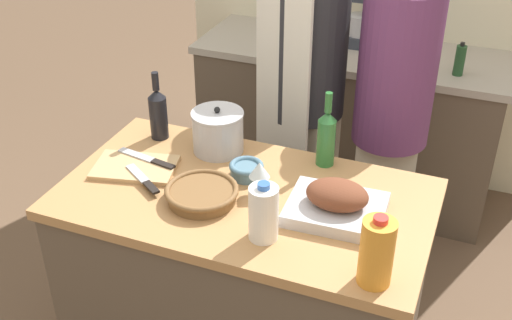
{
  "coord_description": "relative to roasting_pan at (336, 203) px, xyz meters",
  "views": [
    {
      "loc": [
        0.73,
        -1.73,
        2.23
      ],
      "look_at": [
        0.0,
        0.11,
        1.01
      ],
      "focal_mm": 45.0,
      "sensor_mm": 36.0,
      "label": 1
    }
  ],
  "objects": [
    {
      "name": "wine_bottle_green",
      "position": [
        -0.81,
        0.26,
        0.06
      ],
      "size": [
        0.07,
        0.07,
        0.29
      ],
      "color": "black",
      "rests_on": "kitchen_island"
    },
    {
      "name": "condiment_bottle_extra",
      "position": [
        -0.46,
        1.63,
        0.01
      ],
      "size": [
        0.07,
        0.07,
        0.19
      ],
      "color": "maroon",
      "rests_on": "back_counter"
    },
    {
      "name": "roasting_pan",
      "position": [
        0.0,
        0.0,
        0.0
      ],
      "size": [
        0.34,
        0.27,
        0.13
      ],
      "color": "#BCBCC1",
      "rests_on": "kitchen_island"
    },
    {
      "name": "juice_jug",
      "position": [
        0.19,
        -0.27,
        0.06
      ],
      "size": [
        0.1,
        0.1,
        0.23
      ],
      "color": "orange",
      "rests_on": "kitchen_island"
    },
    {
      "name": "condiment_bottle_tall",
      "position": [
        0.24,
        1.42,
        -0.0
      ],
      "size": [
        0.05,
        0.05,
        0.17
      ],
      "color": "#234C28",
      "rests_on": "back_counter"
    },
    {
      "name": "stand_mixer",
      "position": [
        -0.3,
        1.62,
        0.07
      ],
      "size": [
        0.18,
        0.14,
        0.35
      ],
      "color": "#333842",
      "rests_on": "back_counter"
    },
    {
      "name": "wine_glass_left",
      "position": [
        -0.29,
        0.03,
        0.05
      ],
      "size": [
        0.07,
        0.07,
        0.13
      ],
      "color": "silver",
      "rests_on": "kitchen_island"
    },
    {
      "name": "knife_paring",
      "position": [
        -0.7,
        -0.07,
        -0.03
      ],
      "size": [
        0.2,
        0.15,
        0.01
      ],
      "color": "#B7B7BC",
      "rests_on": "cutting_board"
    },
    {
      "name": "stock_pot",
      "position": [
        -0.55,
        0.25,
        0.03
      ],
      "size": [
        0.2,
        0.2,
        0.19
      ],
      "color": "#B7B7BC",
      "rests_on": "kitchen_island"
    },
    {
      "name": "kitchen_island",
      "position": [
        -0.33,
        0.0,
        -0.51
      ],
      "size": [
        1.32,
        0.73,
        0.93
      ],
      "color": "brown",
      "rests_on": "ground_plane"
    },
    {
      "name": "person_cook_aproned",
      "position": [
        -0.38,
        0.82,
        0.01
      ],
      "size": [
        0.37,
        0.39,
        1.79
      ],
      "rotation": [
        0.0,
        0.0,
        -0.32
      ],
      "color": "beige",
      "rests_on": "ground_plane"
    },
    {
      "name": "wicker_basket",
      "position": [
        -0.46,
        -0.09,
        -0.02
      ],
      "size": [
        0.26,
        0.26,
        0.05
      ],
      "color": "brown",
      "rests_on": "kitchen_island"
    },
    {
      "name": "milk_jug",
      "position": [
        -0.18,
        -0.2,
        0.05
      ],
      "size": [
        0.1,
        0.1,
        0.21
      ],
      "color": "white",
      "rests_on": "kitchen_island"
    },
    {
      "name": "cutting_board",
      "position": [
        -0.78,
        0.01,
        -0.04
      ],
      "size": [
        0.34,
        0.26,
        0.02
      ],
      "color": "tan",
      "rests_on": "kitchen_island"
    },
    {
      "name": "condiment_bottle_short",
      "position": [
        -0.55,
        1.6,
        -0.01
      ],
      "size": [
        0.06,
        0.06,
        0.16
      ],
      "color": "#234C28",
      "rests_on": "back_counter"
    },
    {
      "name": "wine_bottle_dark",
      "position": [
        -0.13,
        0.31,
        0.07
      ],
      "size": [
        0.07,
        0.07,
        0.3
      ],
      "color": "#28662D",
      "rests_on": "kitchen_island"
    },
    {
      "name": "person_cook_guest",
      "position": [
        0.03,
        0.8,
        -0.04
      ],
      "size": [
        0.33,
        0.33,
        1.69
      ],
      "rotation": [
        0.0,
        0.0,
        0.12
      ],
      "color": "beige",
      "rests_on": "ground_plane"
    },
    {
      "name": "knife_chef",
      "position": [
        -0.75,
        0.06,
        -0.03
      ],
      "size": [
        0.26,
        0.07,
        0.01
      ],
      "color": "#B7B7BC",
      "rests_on": "cutting_board"
    },
    {
      "name": "back_counter",
      "position": [
        -0.33,
        1.56,
        -0.53
      ],
      "size": [
        1.72,
        0.6,
        0.9
      ],
      "color": "brown",
      "rests_on": "ground_plane"
    },
    {
      "name": "mixing_bowl",
      "position": [
        -0.37,
        0.11,
        -0.02
      ],
      "size": [
        0.13,
        0.13,
        0.06
      ],
      "color": "slate",
      "rests_on": "kitchen_island"
    }
  ]
}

